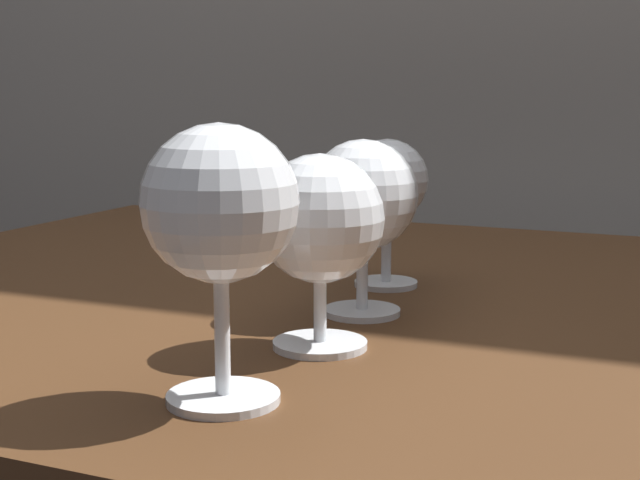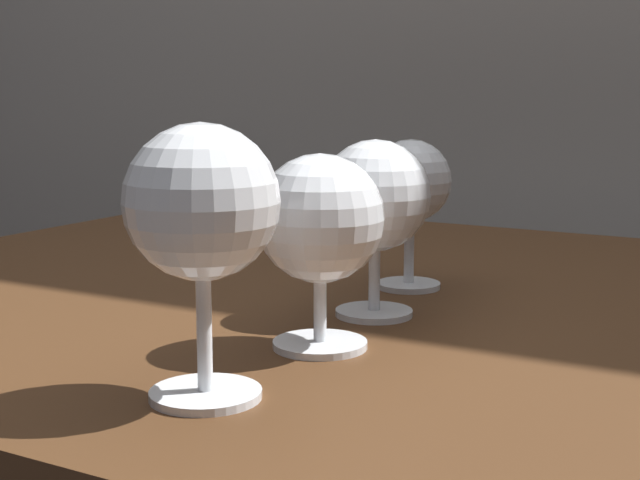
# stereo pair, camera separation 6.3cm
# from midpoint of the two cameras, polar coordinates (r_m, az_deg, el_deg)

# --- Properties ---
(dining_table) EXTENTS (1.16, 0.82, 0.77)m
(dining_table) POSITION_cam_midpoint_polar(r_m,az_deg,el_deg) (0.83, 3.86, -10.95)
(dining_table) COLOR #472B16
(dining_table) RESTS_ON ground_plane
(wine_glass_white) EXTENTS (0.09, 0.09, 0.16)m
(wine_glass_white) POSITION_cam_midpoint_polar(r_m,az_deg,el_deg) (0.52, -9.59, 1.89)
(wine_glass_white) COLOR white
(wine_glass_white) RESTS_ON dining_table
(wine_glass_port) EXTENTS (0.09, 0.09, 0.13)m
(wine_glass_port) POSITION_cam_midpoint_polar(r_m,az_deg,el_deg) (0.63, -2.87, 1.02)
(wine_glass_port) COLOR white
(wine_glass_port) RESTS_ON dining_table
(wine_glass_rose) EXTENTS (0.09, 0.09, 0.14)m
(wine_glass_rose) POSITION_cam_midpoint_polar(r_m,az_deg,el_deg) (0.72, 0.13, 2.58)
(wine_glass_rose) COLOR white
(wine_glass_rose) RESTS_ON dining_table
(wine_glass_merlot) EXTENTS (0.07, 0.07, 0.13)m
(wine_glass_merlot) POSITION_cam_midpoint_polar(r_m,az_deg,el_deg) (0.83, 1.93, 3.48)
(wine_glass_merlot) COLOR white
(wine_glass_merlot) RESTS_ON dining_table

